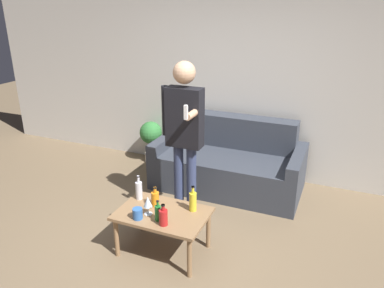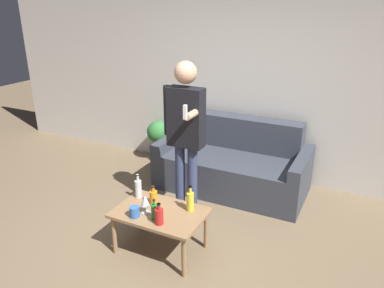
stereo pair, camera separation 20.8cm
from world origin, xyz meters
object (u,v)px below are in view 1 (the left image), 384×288
coffee_table (163,217)px  bottle_orange (155,199)px  person_standing_front (184,127)px  couch (229,163)px

coffee_table → bottle_orange: bottle_orange is taller
coffee_table → person_standing_front: size_ratio=0.49×
couch → coffee_table: couch is taller
couch → bottle_orange: couch is taller
person_standing_front → bottle_orange: bearing=-93.1°
couch → coffee_table: bearing=-95.5°
couch → person_standing_front: person_standing_front is taller
couch → coffee_table: 1.59m
couch → person_standing_front: bearing=-105.1°
coffee_table → person_standing_front: bearing=97.0°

